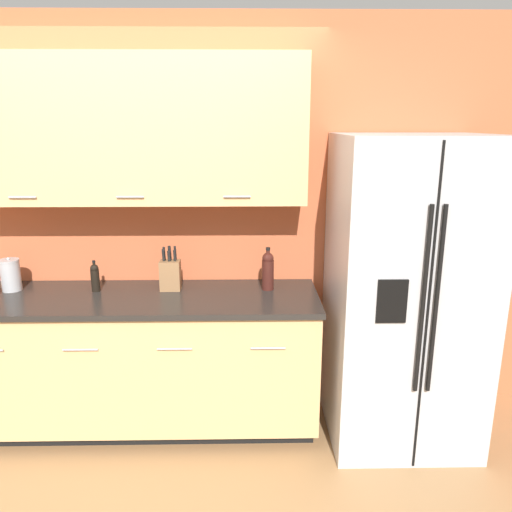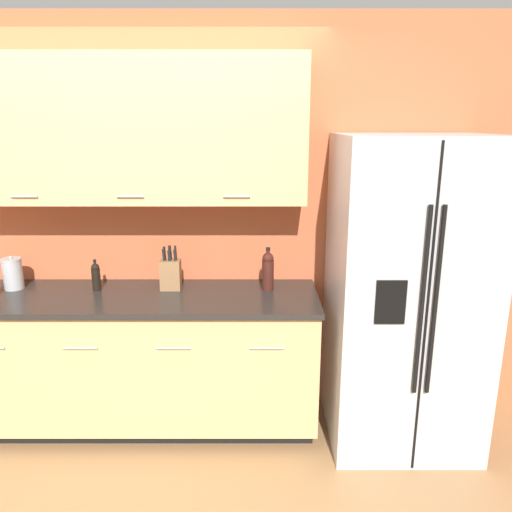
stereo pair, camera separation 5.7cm
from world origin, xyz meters
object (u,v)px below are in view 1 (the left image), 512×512
object	(u,v)px
wine_bottle	(268,270)
knife_block	(170,274)
refrigerator	(404,293)
oil_bottle	(95,277)
steel_canister	(10,275)

from	to	relation	value
wine_bottle	knife_block	bearing A→B (deg)	179.49
refrigerator	knife_block	distance (m)	1.46
knife_block	oil_bottle	bearing A→B (deg)	-177.59
knife_block	steel_canister	xyz separation A→B (m)	(-1.01, 0.01, -0.00)
wine_bottle	refrigerator	bearing A→B (deg)	-12.75
knife_block	wine_bottle	distance (m)	0.62
knife_block	oil_bottle	size ratio (longest dim) A/B	1.43
knife_block	wine_bottle	xyz separation A→B (m)	(0.62, -0.01, 0.02)
knife_block	wine_bottle	bearing A→B (deg)	-0.51
steel_canister	oil_bottle	bearing A→B (deg)	-3.00
refrigerator	wine_bottle	xyz separation A→B (m)	(-0.83, 0.19, 0.09)
knife_block	oil_bottle	distance (m)	0.47
knife_block	refrigerator	bearing A→B (deg)	-7.57
refrigerator	knife_block	size ratio (longest dim) A/B	6.54
refrigerator	wine_bottle	world-z (taller)	refrigerator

